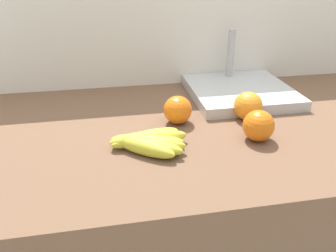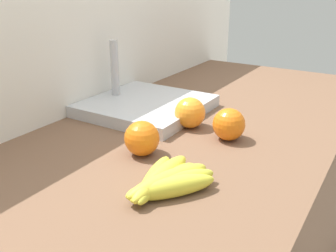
# 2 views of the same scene
# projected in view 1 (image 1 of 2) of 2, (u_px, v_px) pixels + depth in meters

# --- Properties ---
(counter) EXTENTS (1.80, 0.68, 0.87)m
(counter) POSITION_uv_depth(u_px,v_px,m) (207.00, 239.00, 1.11)
(counter) COLOR brown
(counter) RESTS_ON ground
(wall_back) EXTENTS (2.20, 0.06, 1.30)m
(wall_back) POSITION_uv_depth(u_px,v_px,m) (184.00, 132.00, 1.34)
(wall_back) COLOR silver
(wall_back) RESTS_ON ground
(banana_bunch) EXTENTS (0.19, 0.15, 0.04)m
(banana_bunch) POSITION_uv_depth(u_px,v_px,m) (147.00, 142.00, 0.78)
(banana_bunch) COLOR gold
(banana_bunch) RESTS_ON counter
(orange_far_right) EXTENTS (0.08, 0.08, 0.08)m
(orange_far_right) POSITION_uv_depth(u_px,v_px,m) (259.00, 126.00, 0.81)
(orange_far_right) COLOR orange
(orange_far_right) RESTS_ON counter
(orange_back_left) EXTENTS (0.08, 0.08, 0.08)m
(orange_back_left) POSITION_uv_depth(u_px,v_px,m) (248.00, 106.00, 0.92)
(orange_back_left) COLOR orange
(orange_back_left) RESTS_ON counter
(orange_right) EXTENTS (0.08, 0.08, 0.08)m
(orange_right) POSITION_uv_depth(u_px,v_px,m) (178.00, 110.00, 0.89)
(orange_right) COLOR orange
(orange_right) RESTS_ON counter
(sink_basin) EXTENTS (0.32, 0.32, 0.20)m
(sink_basin) POSITION_uv_depth(u_px,v_px,m) (239.00, 90.00, 1.08)
(sink_basin) COLOR #B7BABF
(sink_basin) RESTS_ON counter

